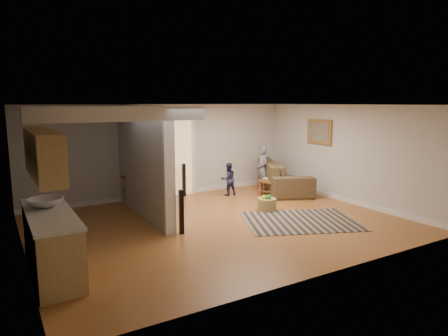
{
  "coord_description": "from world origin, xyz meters",
  "views": [
    {
      "loc": [
        -4.12,
        -7.09,
        2.55
      ],
      "look_at": [
        0.36,
        0.48,
        1.1
      ],
      "focal_mm": 32.0,
      "sensor_mm": 36.0,
      "label": 1
    }
  ],
  "objects": [
    {
      "name": "area_rug",
      "position": [
        1.58,
        -0.74,
        0.01
      ],
      "size": [
        2.89,
        2.55,
        0.01
      ],
      "primitive_type": "cube",
      "rotation": [
        0.0,
        0.0,
        -0.4
      ],
      "color": "black",
      "rests_on": "ground"
    },
    {
      "name": "room_shell",
      "position": [
        -1.07,
        0.43,
        1.46
      ],
      "size": [
        7.54,
        6.02,
        2.52
      ],
      "color": "#B6B3AE",
      "rests_on": "ground"
    },
    {
      "name": "speaker_right",
      "position": [
        0.4,
        2.7,
        0.45
      ],
      "size": [
        0.1,
        0.1,
        0.9
      ],
      "primitive_type": "cube",
      "rotation": [
        0.0,
        0.0,
        -0.11
      ],
      "color": "black",
      "rests_on": "ground"
    },
    {
      "name": "speaker_left",
      "position": [
        -1.0,
        -0.19,
        0.44
      ],
      "size": [
        0.1,
        0.1,
        0.89
      ],
      "primitive_type": "cube",
      "rotation": [
        0.0,
        0.0,
        -0.17
      ],
      "color": "black",
      "rests_on": "ground"
    },
    {
      "name": "ground",
      "position": [
        0.0,
        0.0,
        0.0
      ],
      "size": [
        7.5,
        7.5,
        0.0
      ],
      "primitive_type": "plane",
      "color": "#985A26",
      "rests_on": "ground"
    },
    {
      "name": "toy_basket",
      "position": [
        1.47,
        0.34,
        0.17
      ],
      "size": [
        0.45,
        0.45,
        0.4
      ],
      "color": "olive",
      "rests_on": "ground"
    },
    {
      "name": "child",
      "position": [
        2.59,
        2.08,
        0.0
      ],
      "size": [
        0.37,
        0.52,
        1.32
      ],
      "primitive_type": "imported",
      "rotation": [
        0.0,
        0.0,
        -1.7
      ],
      "color": "slate",
      "rests_on": "ground"
    },
    {
      "name": "coffee_table",
      "position": [
        2.81,
        1.61,
        0.34
      ],
      "size": [
        1.26,
        0.97,
        0.66
      ],
      "rotation": [
        0.0,
        0.0,
        0.33
      ],
      "color": "brown",
      "rests_on": "ground"
    },
    {
      "name": "sofa",
      "position": [
        3.3,
        2.06,
        0.0
      ],
      "size": [
        2.26,
        3.13,
        0.85
      ],
      "primitive_type": "imported",
      "rotation": [
        0.0,
        0.0,
        1.14
      ],
      "color": "#443722",
      "rests_on": "ground"
    },
    {
      "name": "toddler",
      "position": [
        1.5,
        2.16,
        0.0
      ],
      "size": [
        0.46,
        0.37,
        0.91
      ],
      "primitive_type": "imported",
      "rotation": [
        0.0,
        0.0,
        3.08
      ],
      "color": "#212246",
      "rests_on": "ground"
    },
    {
      "name": "tv_console",
      "position": [
        -0.94,
        2.2,
        0.67
      ],
      "size": [
        0.81,
        1.25,
        1.01
      ],
      "rotation": [
        0.0,
        0.0,
        0.35
      ],
      "color": "brown",
      "rests_on": "ground"
    }
  ]
}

